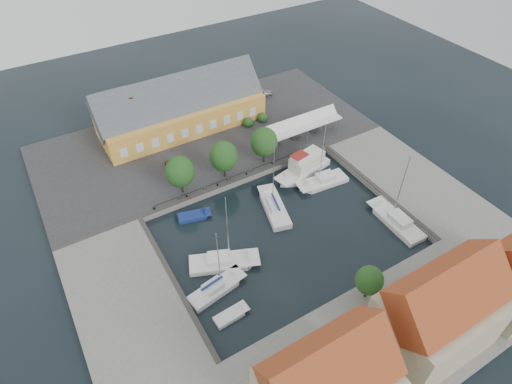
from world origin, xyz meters
TOP-DOWN VIEW (x-y plane):
  - ground at (0.00, 0.00)m, footprint 140.00×140.00m
  - north_quay at (0.00, 23.00)m, footprint 56.00×26.00m
  - west_quay at (-22.00, -2.00)m, footprint 12.00×24.00m
  - east_quay at (22.00, -2.00)m, footprint 12.00×24.00m
  - south_bank at (0.00, -21.00)m, footprint 56.00×14.00m
  - quay_edge_fittings at (0.02, 4.75)m, footprint 56.00×24.72m
  - warehouse at (-2.60, 28.36)m, footprint 28.56×14.00m
  - tent_canopy at (14.00, 14.50)m, footprint 14.00×4.00m
  - quay_trees at (-2.00, 12.00)m, footprint 18.20×4.20m
  - car_silver at (15.26, 29.90)m, footprint 4.80×2.98m
  - car_red at (-7.84, 16.87)m, footprint 2.57×4.59m
  - center_sailboat at (1.11, 2.72)m, footprint 4.79×9.14m
  - trawler at (9.72, 7.52)m, footprint 10.50×5.08m
  - east_boat_a at (10.74, 3.83)m, footprint 8.50×3.46m
  - east_boat_c at (14.38, -8.19)m, footprint 3.17×9.44m
  - west_boat_c at (-9.79, -2.13)m, footprint 9.36×6.11m
  - west_boat_d at (-12.33, -5.33)m, footprint 7.85×3.55m
  - launch_sw at (-12.43, -9.30)m, footprint 4.34×1.86m
  - launch_nw at (-9.46, 7.40)m, footprint 5.01×2.95m
  - townhouses at (1.93, -23.24)m, footprint 36.30×8.50m

SIDE VIEW (x-z plane):
  - ground at x=0.00m, z-range 0.00..0.00m
  - launch_nw at x=-9.46m, z-range -0.35..0.53m
  - launch_sw at x=-12.43m, z-range -0.40..0.58m
  - east_boat_c at x=14.38m, z-range -5.63..6.15m
  - west_boat_c at x=-9.79m, z-range -5.80..6.32m
  - east_boat_a at x=10.74m, z-range -5.60..6.13m
  - west_boat_d at x=-12.33m, z-range -4.88..5.43m
  - center_sailboat at x=1.11m, z-range -5.74..6.47m
  - north_quay at x=0.00m, z-range 0.00..1.00m
  - west_quay at x=-22.00m, z-range 0.00..1.00m
  - east_quay at x=22.00m, z-range 0.00..1.00m
  - south_bank at x=0.00m, z-range 0.00..1.00m
  - trawler at x=9.72m, z-range -1.48..3.52m
  - quay_edge_fittings at x=0.02m, z-range 0.86..1.26m
  - car_red at x=-7.84m, z-range 1.00..2.43m
  - car_silver at x=15.26m, z-range 1.00..2.52m
  - tent_canopy at x=14.00m, z-range 2.27..5.10m
  - warehouse at x=-2.60m, z-range -0.35..9.20m
  - quay_trees at x=-2.00m, z-range 1.73..8.03m
  - townhouses at x=1.93m, z-range -0.18..11.82m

